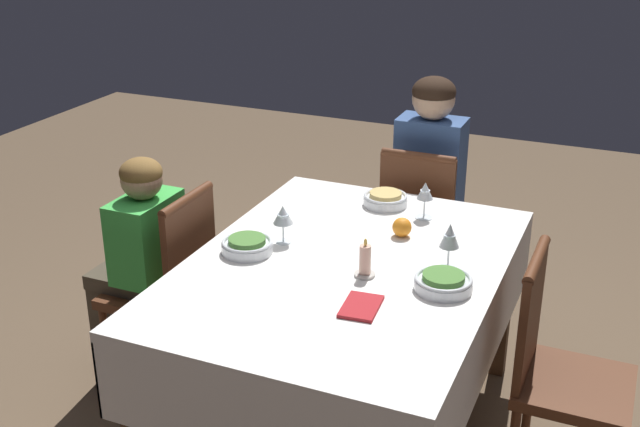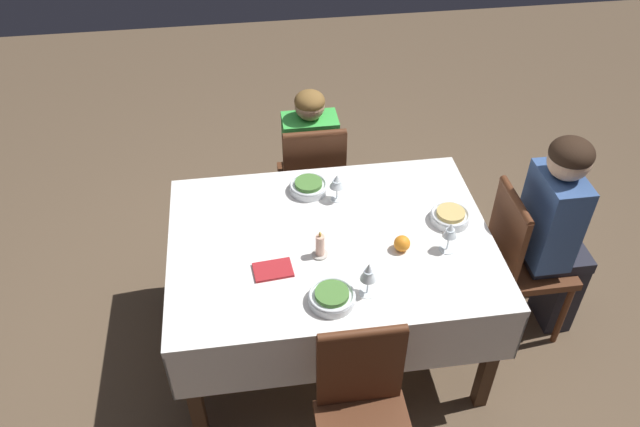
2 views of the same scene
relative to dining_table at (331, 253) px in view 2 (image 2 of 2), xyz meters
name	(u,v)px [view 2 (image 2 of 2)]	position (x,y,z in m)	size (l,w,h in m)	color
ground_plane	(329,340)	(0.00, 0.00, -0.64)	(8.00, 8.00, 0.00)	brown
dining_table	(331,253)	(0.00, 0.00, 0.00)	(1.44, 1.05, 0.73)	white
chair_east	(521,257)	(0.94, -0.01, -0.15)	(0.37, 0.36, 0.88)	#562D19
chair_north	(313,180)	(0.01, 0.75, -0.15)	(0.36, 0.37, 0.88)	#562D19
chair_south	(364,416)	(0.01, -0.75, -0.15)	(0.36, 0.37, 0.88)	#562D19
person_adult_denim	(557,228)	(1.08, -0.01, 0.02)	(0.34, 0.30, 1.17)	#282833
person_child_green	(309,155)	(0.01, 0.90, -0.09)	(0.30, 0.33, 1.00)	#4C4233
bowl_east	(450,216)	(0.56, 0.04, 0.12)	(0.18, 0.18, 0.06)	silver
wine_glass_east	(450,231)	(0.49, -0.14, 0.20)	(0.07, 0.07, 0.15)	white
bowl_north	(309,186)	(-0.06, 0.35, 0.12)	(0.18, 0.18, 0.06)	silver
wine_glass_north	(337,182)	(0.07, 0.27, 0.19)	(0.07, 0.07, 0.15)	white
bowl_south	(332,297)	(-0.05, -0.36, 0.12)	(0.19, 0.19, 0.06)	silver
wine_glass_south	(369,273)	(0.10, -0.34, 0.21)	(0.07, 0.07, 0.17)	white
candle_centerpiece	(320,247)	(-0.06, -0.10, 0.14)	(0.07, 0.07, 0.14)	beige
orange_fruit	(402,243)	(0.30, -0.11, 0.12)	(0.07, 0.07, 0.07)	orange
napkin_red_folded	(273,270)	(-0.27, -0.16, 0.09)	(0.17, 0.13, 0.01)	#AD2328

